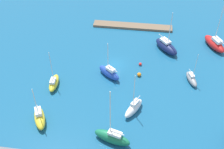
# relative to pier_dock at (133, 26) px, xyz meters

# --- Properties ---
(water) EXTENTS (160.00, 160.00, 0.00)m
(water) POSITION_rel_pier_dock_xyz_m (2.69, 16.02, -0.30)
(water) COLOR #19567F
(water) RESTS_ON ground
(pier_dock) EXTENTS (20.82, 2.73, 0.61)m
(pier_dock) POSITION_rel_pier_dock_xyz_m (0.00, 0.00, 0.00)
(pier_dock) COLOR brown
(pier_dock) RESTS_ON ground
(sailboat_yellow_mid_basin) EXTENTS (1.92, 5.12, 8.47)m
(sailboat_yellow_mid_basin) POSITION_rel_pier_dock_xyz_m (14.29, 24.61, 0.58)
(sailboat_yellow_mid_basin) COLOR yellow
(sailboat_yellow_mid_basin) RESTS_ON water
(sailboat_navy_outer_mooring) EXTENTS (6.44, 7.12, 10.30)m
(sailboat_navy_outer_mooring) POSITION_rel_pier_dock_xyz_m (-8.69, 9.14, 0.86)
(sailboat_navy_outer_mooring) COLOR #141E4C
(sailboat_navy_outer_mooring) RESTS_ON water
(sailboat_blue_lone_north) EXTENTS (5.58, 4.90, 8.47)m
(sailboat_blue_lone_north) POSITION_rel_pier_dock_xyz_m (3.45, 20.19, 0.81)
(sailboat_blue_lone_north) COLOR #2347B2
(sailboat_blue_lone_north) RESTS_ON water
(sailboat_red_far_north) EXTENTS (5.44, 7.46, 11.43)m
(sailboat_red_far_north) POSITION_rel_pier_dock_xyz_m (-20.17, 6.49, 0.89)
(sailboat_red_far_north) COLOR red
(sailboat_red_far_north) RESTS_ON water
(sailboat_green_east_end) EXTENTS (6.72, 3.54, 11.99)m
(sailboat_green_east_end) POSITION_rel_pier_dock_xyz_m (0.59, 36.60, 0.91)
(sailboat_green_east_end) COLOR #19724C
(sailboat_green_east_end) RESTS_ON water
(sailboat_white_along_channel) EXTENTS (3.92, 5.42, 9.33)m
(sailboat_white_along_channel) POSITION_rel_pier_dock_xyz_m (-2.48, 29.43, 0.73)
(sailboat_white_along_channel) COLOR white
(sailboat_white_along_channel) RESTS_ON water
(sailboat_gray_by_breakwater) EXTENTS (2.75, 4.75, 7.42)m
(sailboat_gray_by_breakwater) POSITION_rel_pier_dock_xyz_m (-13.86, 19.55, 0.49)
(sailboat_gray_by_breakwater) COLOR gray
(sailboat_gray_by_breakwater) RESTS_ON water
(sailboat_yellow_inner_mooring) EXTENTS (3.95, 5.68, 8.60)m
(sailboat_yellow_inner_mooring) POSITION_rel_pier_dock_xyz_m (14.16, 34.04, 0.78)
(sailboat_yellow_inner_mooring) COLOR yellow
(sailboat_yellow_inner_mooring) RESTS_ON water
(mooring_buoy_red) EXTENTS (0.68, 0.68, 0.68)m
(mooring_buoy_red) POSITION_rel_pier_dock_xyz_m (-2.96, 15.59, 0.04)
(mooring_buoy_red) COLOR red
(mooring_buoy_red) RESTS_ON water
(mooring_buoy_orange) EXTENTS (0.89, 0.89, 0.89)m
(mooring_buoy_orange) POSITION_rel_pier_dock_xyz_m (-2.92, 19.26, 0.14)
(mooring_buoy_orange) COLOR orange
(mooring_buoy_orange) RESTS_ON water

